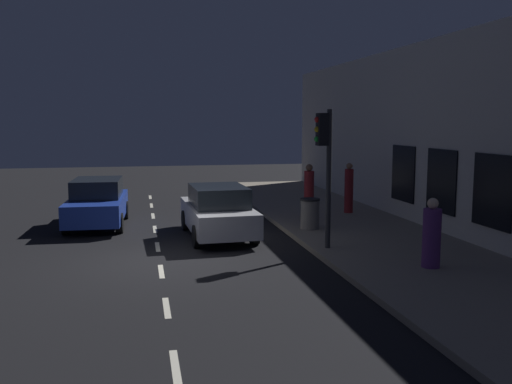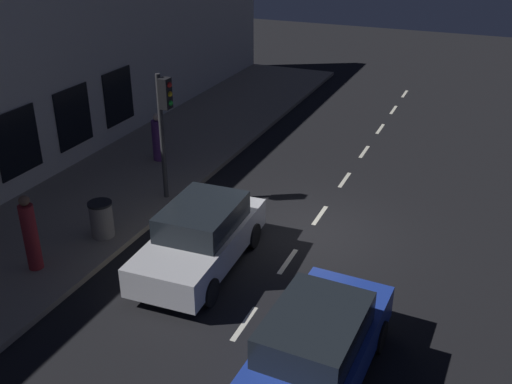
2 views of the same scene
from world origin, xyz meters
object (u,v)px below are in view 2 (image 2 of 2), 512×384
Objects in this scene: trash_bin at (102,219)px; pedestrian_1 at (158,139)px; parked_car_1 at (201,237)px; pedestrian_2 at (30,235)px; traffic_light at (164,115)px; parked_car_0 at (316,347)px.

pedestrian_1 is at bearing -74.79° from trash_bin.
parked_car_1 is 2.27× the size of pedestrian_2.
pedestrian_1 is (1.79, -2.37, -1.79)m from traffic_light.
pedestrian_2 is at bearing 25.68° from parked_car_1.
parked_car_1 is 4.47× the size of trash_bin.
traffic_light is at bearing -99.55° from trash_bin.
traffic_light is 3.35m from trash_bin.
trash_bin is (6.61, -2.67, -0.16)m from parked_car_0.
pedestrian_2 is (3.45, 1.83, 0.25)m from parked_car_1.
trash_bin is (-1.35, 4.98, -0.25)m from pedestrian_1.
traffic_light reaches higher than trash_bin.
parked_car_1 is (-2.46, 2.65, -1.89)m from traffic_light.
parked_car_1 is 2.90m from trash_bin.
parked_car_1 is (3.71, -2.63, 0.00)m from parked_car_0.
pedestrian_2 is (0.98, 4.48, -1.64)m from traffic_light.
traffic_light is 2.26× the size of pedestrian_1.
traffic_light is 1.94× the size of pedestrian_2.
parked_car_0 is 11.04m from pedestrian_1.
pedestrian_2 is (-0.81, 6.85, 0.15)m from pedestrian_1.
pedestrian_2 reaches higher than trash_bin.
pedestrian_1 is (4.25, -5.02, 0.10)m from parked_car_1.
parked_car_0 is 2.63× the size of pedestrian_1.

